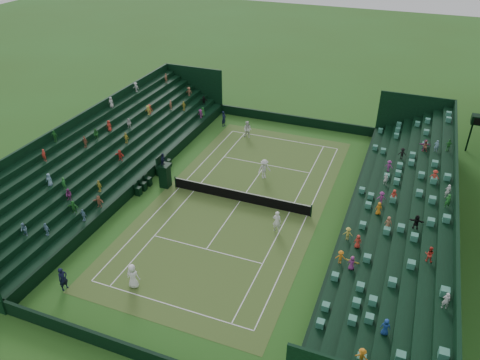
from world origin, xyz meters
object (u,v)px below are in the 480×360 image
Objects in this scene: umpire_chair at (164,173)px; player_far_west at (248,130)px; player_near_east at (277,221)px; player_near_west at (133,276)px; player_far_east at (264,169)px; tennis_net at (240,196)px.

player_far_west is (3.16, 11.23, -0.46)m from umpire_chair.
player_near_east is (10.56, -2.50, -0.46)m from umpire_chair.
player_near_west is 10.87m from player_near_east.
player_near_west is at bearing -85.37° from player_far_west.
player_far_west reaches higher than player_near_west.
player_far_east reaches higher than player_near_west.
player_far_west is 0.98× the size of player_far_east.
player_far_east is (7.28, 4.32, -0.44)m from umpire_chair.
umpire_chair is 8.48m from player_far_east.
tennis_net is at bearing 1.25° from umpire_chair.
player_far_east is at bearing -56.69° from player_far_west.
umpire_chair is (-6.67, -0.15, 0.81)m from tennis_net.
player_near_east is at bearing -13.32° from umpire_chair.
player_near_east is 0.98× the size of player_far_east.
player_far_west reaches higher than tennis_net.
umpire_chair is 1.79× the size of player_near_east.
player_near_west is 0.99× the size of player_near_east.
player_far_west is at bearing 76.76° from player_far_east.
player_near_east is at bearing -134.61° from player_near_west.
tennis_net is 4.23m from player_far_east.
umpire_chair is at bearing -17.14° from player_near_east.
player_near_west is 0.99× the size of player_far_west.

